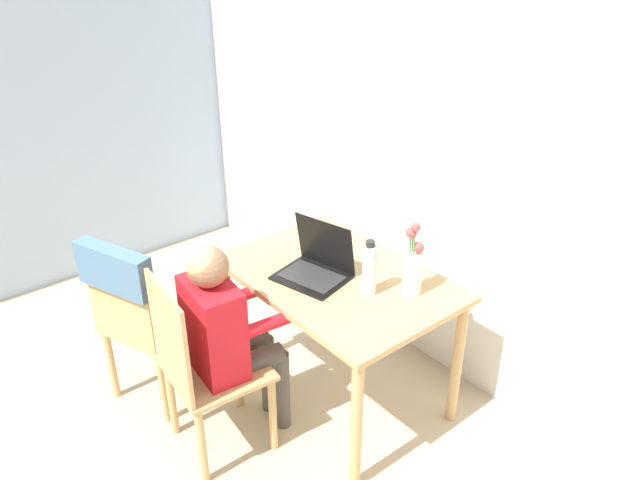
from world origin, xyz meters
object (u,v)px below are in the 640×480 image
water_bottle (369,269)px  laptop (317,263)px  person_seated (224,325)px  flower_vase (413,266)px  chair_occupied (201,368)px  chair_spare (132,301)px

water_bottle → laptop: bearing=-164.8°
person_seated → flower_vase: size_ratio=2.95×
laptop → water_bottle: bearing=1.3°
chair_occupied → person_seated: person_seated is taller
chair_spare → water_bottle: bearing=-154.5°
laptop → water_bottle: 0.28m
chair_occupied → water_bottle: water_bottle is taller
chair_occupied → chair_spare: (-0.45, -0.09, 0.15)m
person_seated → water_bottle: 0.66m
chair_spare → water_bottle: (0.75, 0.77, 0.22)m
person_seated → laptop: 0.51m
chair_occupied → chair_spare: size_ratio=0.99×
chair_spare → person_seated: (0.46, 0.21, 0.03)m
flower_vase → water_bottle: size_ratio=1.35×
chair_occupied → chair_spare: chair_spare is taller
person_seated → chair_spare: bearing=30.2°
chair_occupied → laptop: size_ratio=2.50×
water_bottle → chair_spare: bearing=-134.3°
chair_occupied → chair_spare: 0.48m
chair_spare → person_seated: 0.51m
water_bottle → chair_occupied: bearing=-113.6°
person_seated → laptop: size_ratio=2.87×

